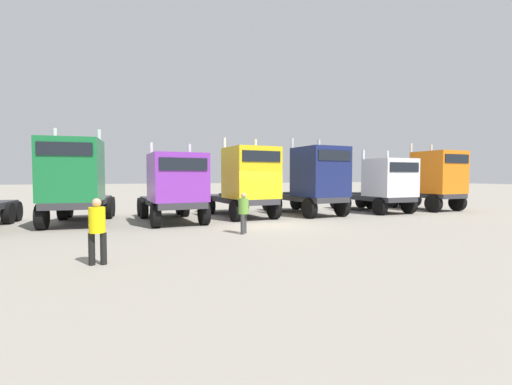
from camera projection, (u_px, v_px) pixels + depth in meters
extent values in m
plane|color=gray|center=(272.00, 225.00, 16.48)|extent=(200.00, 200.00, 0.00)
cylinder|color=black|center=(8.00, 213.00, 16.77)|extent=(0.42, 1.03, 1.01)
cylinder|color=black|center=(16.00, 211.00, 17.82)|extent=(0.42, 1.03, 1.01)
cube|color=#333338|center=(81.00, 202.00, 17.36)|extent=(2.83, 6.05, 0.30)
cube|color=#197238|center=(72.00, 170.00, 15.61)|extent=(2.64, 2.58, 2.75)
cube|color=black|center=(65.00, 149.00, 14.43)|extent=(2.09, 0.27, 0.55)
cylinder|color=silver|center=(100.00, 164.00, 17.12)|extent=(0.20, 0.20, 3.35)
cylinder|color=silver|center=(56.00, 164.00, 16.60)|extent=(0.20, 0.20, 3.35)
cylinder|color=#333338|center=(86.00, 196.00, 18.59)|extent=(1.21, 1.21, 0.12)
cylinder|color=black|center=(98.00, 215.00, 15.55)|extent=(0.47, 1.15, 1.12)
cylinder|color=black|center=(42.00, 217.00, 14.95)|extent=(0.47, 1.15, 1.12)
cylinder|color=black|center=(108.00, 208.00, 18.96)|extent=(0.47, 1.15, 1.12)
cylinder|color=black|center=(63.00, 209.00, 18.36)|extent=(0.47, 1.15, 1.12)
cylinder|color=black|center=(111.00, 207.00, 20.01)|extent=(0.47, 1.15, 1.12)
cylinder|color=black|center=(68.00, 207.00, 19.41)|extent=(0.47, 1.15, 1.12)
cube|color=#333338|center=(170.00, 202.00, 18.11)|extent=(2.50, 6.21, 0.30)
cube|color=purple|center=(177.00, 177.00, 16.46)|extent=(2.52, 2.69, 2.20)
cube|color=black|center=(184.00, 164.00, 15.25)|extent=(2.10, 0.14, 0.55)
cylinder|color=silver|center=(190.00, 171.00, 18.15)|extent=(0.19, 0.19, 2.80)
cylinder|color=silver|center=(151.00, 171.00, 17.35)|extent=(0.19, 0.19, 2.80)
cylinder|color=#333338|center=(165.00, 196.00, 19.32)|extent=(1.15, 1.15, 0.12)
cylinder|color=black|center=(204.00, 214.00, 16.47)|extent=(0.40, 1.08, 1.06)
cylinder|color=black|center=(156.00, 216.00, 15.54)|extent=(0.40, 1.08, 1.06)
cylinder|color=black|center=(185.00, 207.00, 19.91)|extent=(0.40, 1.08, 1.06)
cylinder|color=black|center=(144.00, 209.00, 18.99)|extent=(0.40, 1.08, 1.06)
cylinder|color=black|center=(180.00, 206.00, 20.91)|extent=(0.40, 1.08, 1.06)
cylinder|color=black|center=(141.00, 207.00, 19.98)|extent=(0.40, 1.08, 1.06)
cube|color=#333338|center=(237.00, 199.00, 20.41)|extent=(2.65, 6.42, 0.30)
cube|color=yellow|center=(251.00, 173.00, 18.64)|extent=(2.57, 2.64, 2.67)
cube|color=black|center=(262.00, 156.00, 17.48)|extent=(2.10, 0.19, 0.55)
cylinder|color=silver|center=(255.00, 168.00, 20.29)|extent=(0.19, 0.19, 3.27)
cylinder|color=silver|center=(224.00, 168.00, 19.45)|extent=(0.19, 0.19, 3.27)
cylinder|color=#333338|center=(228.00, 194.00, 21.64)|extent=(1.18, 1.18, 0.12)
cylinder|color=black|center=(274.00, 209.00, 18.73)|extent=(0.43, 1.08, 1.06)
cylinder|color=black|center=(236.00, 211.00, 17.76)|extent=(0.43, 1.08, 1.06)
cylinder|color=black|center=(243.00, 204.00, 22.29)|extent=(0.43, 1.08, 1.06)
cylinder|color=black|center=(210.00, 205.00, 21.32)|extent=(0.43, 1.08, 1.06)
cylinder|color=black|center=(236.00, 203.00, 23.28)|extent=(0.43, 1.08, 1.06)
cylinder|color=black|center=(204.00, 204.00, 22.31)|extent=(0.43, 1.08, 1.06)
cube|color=#333338|center=(303.00, 197.00, 21.57)|extent=(2.56, 6.17, 0.30)
cube|color=navy|center=(320.00, 172.00, 19.95)|extent=(2.55, 2.73, 2.77)
cube|color=black|center=(335.00, 155.00, 18.72)|extent=(2.10, 0.17, 0.55)
cylinder|color=silver|center=(319.00, 167.00, 21.65)|extent=(0.19, 0.19, 3.37)
cylinder|color=silver|center=(292.00, 167.00, 20.83)|extent=(0.19, 0.19, 3.37)
cylinder|color=#333338|center=(291.00, 193.00, 22.76)|extent=(1.17, 1.17, 0.12)
cylinder|color=black|center=(342.00, 207.00, 19.97)|extent=(0.42, 1.10, 1.08)
cylinder|color=black|center=(309.00, 208.00, 19.02)|extent=(0.42, 1.10, 1.08)
cylinder|color=black|center=(305.00, 202.00, 23.35)|extent=(0.42, 1.10, 1.08)
cylinder|color=black|center=(276.00, 204.00, 22.40)|extent=(0.42, 1.10, 1.08)
cylinder|color=black|center=(296.00, 201.00, 24.34)|extent=(0.42, 1.10, 1.08)
cylinder|color=black|center=(268.00, 202.00, 23.39)|extent=(0.42, 1.10, 1.08)
cube|color=#333338|center=(371.00, 197.00, 23.06)|extent=(2.29, 5.76, 0.30)
cube|color=white|center=(390.00, 178.00, 21.42)|extent=(2.43, 2.35, 2.26)
cube|color=black|center=(405.00, 167.00, 20.29)|extent=(2.10, 0.07, 0.55)
cylinder|color=silver|center=(387.00, 173.00, 22.96)|extent=(0.18, 0.18, 2.86)
cylinder|color=silver|center=(363.00, 173.00, 22.28)|extent=(0.18, 0.18, 2.86)
cylinder|color=#333338|center=(358.00, 193.00, 24.22)|extent=(1.12, 1.12, 0.12)
cylinder|color=black|center=(409.00, 205.00, 21.46)|extent=(0.36, 1.01, 1.00)
cylinder|color=black|center=(380.00, 207.00, 20.67)|extent=(0.36, 1.01, 1.00)
cylinder|color=black|center=(371.00, 202.00, 24.65)|extent=(0.36, 1.01, 1.00)
cylinder|color=black|center=(345.00, 203.00, 23.86)|extent=(0.36, 1.01, 1.00)
cylinder|color=black|center=(361.00, 201.00, 25.68)|extent=(0.36, 1.01, 1.00)
cylinder|color=black|center=(336.00, 201.00, 24.88)|extent=(0.36, 1.01, 1.00)
cube|color=#333338|center=(418.00, 194.00, 24.70)|extent=(2.36, 5.87, 0.30)
cube|color=orange|center=(439.00, 172.00, 23.14)|extent=(2.47, 2.61, 2.73)
cube|color=black|center=(457.00, 159.00, 21.92)|extent=(2.10, 0.10, 0.55)
cylinder|color=silver|center=(431.00, 168.00, 24.81)|extent=(0.18, 0.18, 3.33)
cylinder|color=silver|center=(411.00, 168.00, 24.05)|extent=(0.18, 0.18, 3.33)
cylinder|color=#333338|center=(403.00, 191.00, 25.86)|extent=(1.13, 1.13, 0.12)
cylinder|color=black|center=(457.00, 203.00, 23.15)|extent=(0.38, 1.12, 1.11)
cylinder|color=black|center=(433.00, 204.00, 22.27)|extent=(0.38, 1.12, 1.11)
cylinder|color=black|center=(414.00, 199.00, 26.36)|extent=(0.38, 1.12, 1.11)
cylinder|color=black|center=(392.00, 200.00, 25.48)|extent=(0.38, 1.12, 1.11)
cylinder|color=black|center=(403.00, 198.00, 27.37)|extent=(0.38, 1.12, 1.11)
cylinder|color=black|center=(380.00, 199.00, 26.48)|extent=(0.38, 1.12, 1.11)
cylinder|color=black|center=(92.00, 249.00, 9.00)|extent=(0.18, 0.18, 0.83)
cylinder|color=black|center=(104.00, 249.00, 9.07)|extent=(0.18, 0.18, 0.83)
cylinder|color=yellow|center=(97.00, 220.00, 9.00)|extent=(0.45, 0.45, 0.66)
sphere|color=tan|center=(97.00, 203.00, 8.98)|extent=(0.22, 0.22, 0.22)
cylinder|color=#3E3E3E|center=(243.00, 224.00, 13.82)|extent=(0.22, 0.22, 0.78)
cylinder|color=#3E3E3E|center=(245.00, 223.00, 14.09)|extent=(0.22, 0.22, 0.78)
cylinder|color=#69A63B|center=(244.00, 206.00, 13.92)|extent=(0.56, 0.56, 0.62)
sphere|color=tan|center=(244.00, 195.00, 13.90)|extent=(0.21, 0.21, 0.21)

